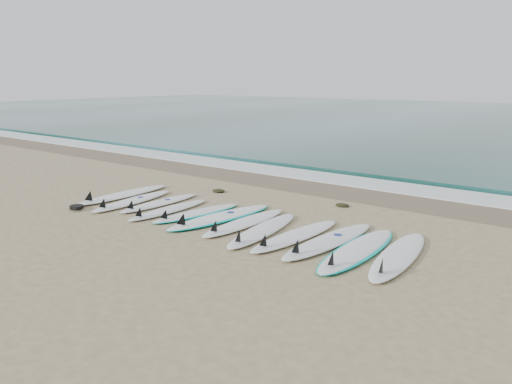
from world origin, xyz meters
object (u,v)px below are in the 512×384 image
Objects in this scene: surfboard_0 at (122,195)px; surfboard_11 at (398,256)px; leash_coil at (77,207)px; surfboard_6 at (243,223)px.

surfboard_11 is at bearing -1.50° from surfboard_0.
surfboard_0 is 6.30× the size of leash_coil.
surfboard_0 reaches higher than leash_coil.
surfboard_6 is (4.14, -0.05, -0.01)m from surfboard_0.
surfboard_11 is 6.29× the size of leash_coil.
surfboard_11 is at bearing 11.13° from leash_coil.
surfboard_11 is 7.48m from leash_coil.
leash_coil is (-3.96, -1.39, -0.01)m from surfboard_6.
surfboard_0 is 1.00× the size of surfboard_11.
leash_coil is (-7.34, -1.44, -0.01)m from surfboard_11.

